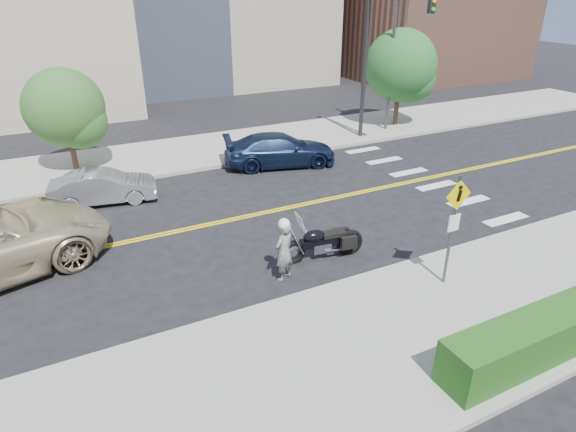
% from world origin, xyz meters
% --- Properties ---
extents(ground_plane, '(120.00, 120.00, 0.00)m').
position_xyz_m(ground_plane, '(0.00, 0.00, 0.00)').
color(ground_plane, black).
rests_on(ground_plane, ground).
extents(sidewalk_near, '(60.00, 5.00, 0.15)m').
position_xyz_m(sidewalk_near, '(0.00, -7.50, 0.07)').
color(sidewalk_near, '#9E9B91').
rests_on(sidewalk_near, ground_plane).
extents(sidewalk_far, '(60.00, 5.00, 0.15)m').
position_xyz_m(sidewalk_far, '(0.00, 7.50, 0.07)').
color(sidewalk_far, '#9E9B91').
rests_on(sidewalk_far, ground_plane).
extents(building_right, '(14.00, 12.00, 12.00)m').
position_xyz_m(building_right, '(26.00, 20.00, 6.00)').
color(building_right, '#8C5947').
rests_on(building_right, ground_plane).
extents(lamp_post, '(0.16, 0.16, 8.00)m').
position_xyz_m(lamp_post, '(12.00, 6.50, 4.15)').
color(lamp_post, '#4C4C51').
rests_on(lamp_post, sidewalk_far).
extents(traffic_light, '(0.28, 4.50, 7.00)m').
position_xyz_m(traffic_light, '(10.00, 5.08, 4.67)').
color(traffic_light, black).
rests_on(traffic_light, sidewalk_far).
extents(pedestrian_sign, '(0.78, 0.08, 3.00)m').
position_xyz_m(pedestrian_sign, '(4.20, -6.31, 1.96)').
color(pedestrian_sign, '#4C4C51').
rests_on(pedestrian_sign, sidewalk_near).
extents(motorcyclist, '(0.74, 0.63, 1.83)m').
position_xyz_m(motorcyclist, '(0.60, -4.08, 0.91)').
color(motorcyclist, '#A5A4A9').
rests_on(motorcyclist, ground).
extents(motorcycle, '(2.56, 1.08, 1.51)m').
position_xyz_m(motorcycle, '(2.10, -3.57, 0.76)').
color(motorcycle, black).
rests_on(motorcycle, ground).
extents(parked_car_silver, '(3.87, 1.93, 1.22)m').
position_xyz_m(parked_car_silver, '(-3.00, 3.47, 0.61)').
color(parked_car_silver, '#9C9DA3').
rests_on(parked_car_silver, ground).
extents(parked_car_blue, '(5.21, 3.14, 1.41)m').
position_xyz_m(parked_car_blue, '(4.50, 4.20, 0.71)').
color(parked_car_blue, '#152241').
rests_on(parked_car_blue, ground).
extents(tree_far_a, '(3.17, 3.17, 4.33)m').
position_xyz_m(tree_far_a, '(-3.64, 7.36, 2.74)').
color(tree_far_a, '#382619').
rests_on(tree_far_a, ground).
extents(tree_far_b, '(3.79, 3.79, 5.24)m').
position_xyz_m(tree_far_b, '(13.02, 6.98, 3.34)').
color(tree_far_b, '#382619').
rests_on(tree_far_b, ground).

